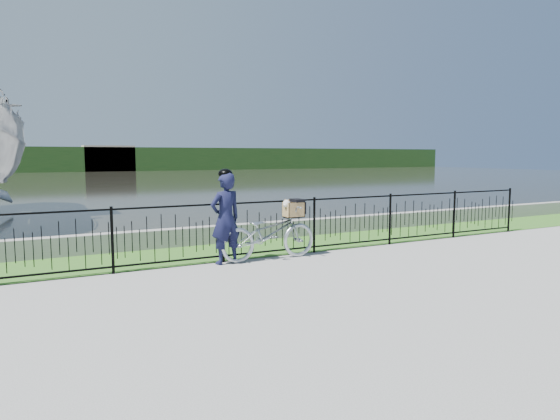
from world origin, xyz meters
TOP-DOWN VIEW (x-y plane):
  - ground at (0.00, 0.00)m, footprint 120.00×120.00m
  - grass_strip at (0.00, 2.60)m, footprint 60.00×2.00m
  - water at (0.00, 33.00)m, footprint 120.00×120.00m
  - quay_wall at (0.00, 3.60)m, footprint 60.00×0.30m
  - fence at (0.00, 1.60)m, footprint 14.00×0.06m
  - far_treeline at (0.00, 60.00)m, footprint 120.00×6.00m
  - far_building_right at (6.00, 58.50)m, footprint 6.00×3.00m
  - bicycle_rig at (-0.14, 1.40)m, footprint 1.96×0.68m
  - cyclist at (-1.01, 1.45)m, footprint 0.68×0.51m

SIDE VIEW (x-z plane):
  - ground at x=0.00m, z-range 0.00..0.00m
  - water at x=0.00m, z-range 0.00..0.00m
  - grass_strip at x=0.00m, z-range 0.00..0.01m
  - quay_wall at x=0.00m, z-range 0.00..0.40m
  - bicycle_rig at x=-0.14m, z-range -0.06..1.11m
  - fence at x=0.00m, z-range 0.00..1.15m
  - cyclist at x=-1.01m, z-range -0.01..1.75m
  - far_treeline at x=0.00m, z-range 0.00..3.00m
  - far_building_right at x=6.00m, z-range 0.00..3.20m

